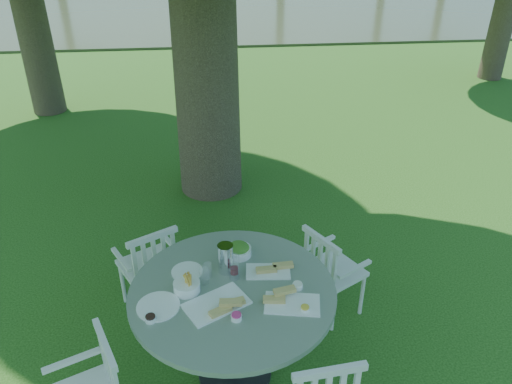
# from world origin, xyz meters

# --- Properties ---
(ground) EXTENTS (140.00, 140.00, 0.00)m
(ground) POSITION_xyz_m (0.00, 0.00, 0.00)
(ground) COLOR #133C0C
(ground) RESTS_ON ground
(table) EXTENTS (1.43, 1.43, 0.84)m
(table) POSITION_xyz_m (-0.30, -1.11, 0.69)
(table) COLOR black
(table) RESTS_ON ground
(chair_ne) EXTENTS (0.57, 0.58, 0.85)m
(chair_ne) POSITION_xyz_m (0.53, -0.53, 0.50)
(chair_ne) COLOR silver
(chair_ne) RESTS_ON ground
(chair_nw) EXTENTS (0.58, 0.57, 0.87)m
(chair_nw) POSITION_xyz_m (-0.95, -0.34, 0.51)
(chair_nw) COLOR silver
(chair_nw) RESTS_ON ground
(tableware) EXTENTS (1.22, 0.83, 0.23)m
(tableware) POSITION_xyz_m (-0.37, -1.02, 0.89)
(tableware) COLOR white
(tableware) RESTS_ON table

